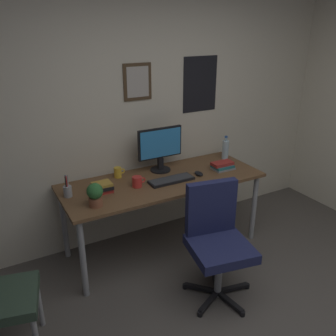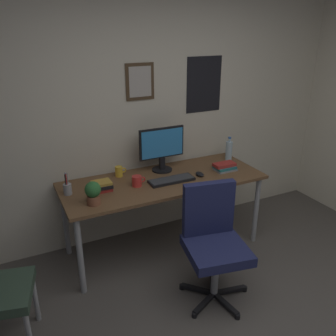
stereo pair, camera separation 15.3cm
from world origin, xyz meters
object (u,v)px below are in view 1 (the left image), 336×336
coffee_mug_far (118,172)px  book_stack_right (103,187)px  pen_cup (68,191)px  office_chair (216,236)px  potted_plant (95,194)px  coffee_mug_near (137,182)px  monitor (160,147)px  keyboard (171,180)px  water_bottle (225,149)px  computer_mouse (199,173)px  book_stack_left (223,166)px

coffee_mug_far → book_stack_right: size_ratio=0.67×
book_stack_right → pen_cup: bearing=169.8°
pen_cup → book_stack_right: pen_cup is taller
office_chair → potted_plant: (-0.79, 0.56, 0.32)m
office_chair → coffee_mug_near: 0.85m
office_chair → pen_cup: 1.29m
coffee_mug_near → monitor: bearing=33.8°
office_chair → keyboard: 0.72m
keyboard → water_bottle: bearing=16.8°
computer_mouse → water_bottle: size_ratio=0.44×
coffee_mug_far → potted_plant: 0.59m
water_bottle → coffee_mug_far: size_ratio=2.31×
monitor → book_stack_right: size_ratio=2.83×
water_bottle → coffee_mug_near: water_bottle is taller
coffee_mug_far → potted_plant: bearing=-129.2°
potted_plant → computer_mouse: bearing=6.6°
office_chair → coffee_mug_far: 1.13m
coffee_mug_near → book_stack_right: 0.31m
water_bottle → potted_plant: bearing=-166.7°
coffee_mug_far → book_stack_right: coffee_mug_far is taller
coffee_mug_far → potted_plant: potted_plant is taller
office_chair → computer_mouse: size_ratio=8.64×
monitor → potted_plant: size_ratio=2.36×
office_chair → pen_cup: bearing=138.9°
water_bottle → keyboard: bearing=-163.2°
office_chair → book_stack_right: (-0.66, 0.77, 0.26)m
keyboard → book_stack_right: (-0.63, 0.09, 0.03)m
coffee_mug_near → book_stack_left: bearing=-2.0°
book_stack_left → book_stack_right: bearing=176.3°
keyboard → coffee_mug_near: 0.33m
coffee_mug_near → coffee_mug_far: 0.29m
water_bottle → potted_plant: 1.60m
coffee_mug_far → keyboard: bearing=-39.5°
monitor → book_stack_left: monitor is taller
potted_plant → book_stack_right: size_ratio=1.20×
computer_mouse → book_stack_left: (0.29, 0.02, 0.02)m
monitor → coffee_mug_near: 0.47m
book_stack_left → book_stack_right: book_stack_right is taller
book_stack_right → coffee_mug_far: bearing=45.0°
pen_cup → office_chair: bearing=-41.1°
water_bottle → coffee_mug_near: (-1.12, -0.20, -0.06)m
coffee_mug_near → book_stack_left: coffee_mug_near is taller
monitor → computer_mouse: monitor is taller
monitor → water_bottle: bearing=-3.1°
book_stack_left → monitor: bearing=154.3°
monitor → coffee_mug_far: bearing=174.3°
office_chair → coffee_mug_near: bearing=115.9°
coffee_mug_far → book_stack_left: 1.04m
computer_mouse → pen_cup: pen_cup is taller
water_bottle → coffee_mug_far: 1.20m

